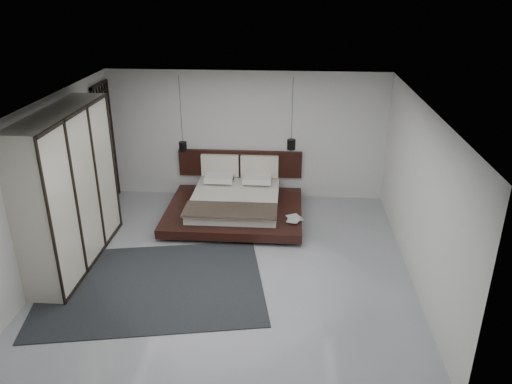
# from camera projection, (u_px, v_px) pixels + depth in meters

# --- Properties ---
(floor) EXTENTS (6.00, 6.00, 0.00)m
(floor) POSITION_uv_depth(u_px,v_px,m) (232.00, 264.00, 8.64)
(floor) COLOR #999CA2
(floor) RESTS_ON ground
(ceiling) EXTENTS (6.00, 6.00, 0.00)m
(ceiling) POSITION_uv_depth(u_px,v_px,m) (228.00, 104.00, 7.53)
(ceiling) COLOR white
(ceiling) RESTS_ON wall_back
(wall_back) EXTENTS (6.00, 0.00, 6.00)m
(wall_back) POSITION_uv_depth(u_px,v_px,m) (247.00, 136.00, 10.83)
(wall_back) COLOR silver
(wall_back) RESTS_ON floor
(wall_front) EXTENTS (6.00, 0.00, 6.00)m
(wall_front) POSITION_uv_depth(u_px,v_px,m) (197.00, 299.00, 5.34)
(wall_front) COLOR silver
(wall_front) RESTS_ON floor
(wall_left) EXTENTS (0.00, 6.00, 6.00)m
(wall_left) POSITION_uv_depth(u_px,v_px,m) (51.00, 184.00, 8.29)
(wall_left) COLOR silver
(wall_left) RESTS_ON floor
(wall_right) EXTENTS (0.00, 6.00, 6.00)m
(wall_right) POSITION_uv_depth(u_px,v_px,m) (419.00, 195.00, 7.89)
(wall_right) COLOR silver
(wall_right) RESTS_ON floor
(lattice_screen) EXTENTS (0.05, 0.90, 2.60)m
(lattice_screen) POSITION_uv_depth(u_px,v_px,m) (106.00, 145.00, 10.57)
(lattice_screen) COLOR black
(lattice_screen) RESTS_ON floor
(bed) EXTENTS (2.73, 2.37, 1.07)m
(bed) POSITION_uv_depth(u_px,v_px,m) (235.00, 203.00, 10.29)
(bed) COLOR black
(bed) RESTS_ON floor
(book_lower) EXTENTS (0.36, 0.40, 0.03)m
(book_lower) POSITION_uv_depth(u_px,v_px,m) (289.00, 219.00, 9.63)
(book_lower) COLOR #99724C
(book_lower) RESTS_ON bed
(book_upper) EXTENTS (0.30, 0.35, 0.02)m
(book_upper) POSITION_uv_depth(u_px,v_px,m) (288.00, 219.00, 9.59)
(book_upper) COLOR #99724C
(book_upper) RESTS_ON book_lower
(pendant_left) EXTENTS (0.16, 0.16, 1.56)m
(pendant_left) POSITION_uv_depth(u_px,v_px,m) (183.00, 146.00, 10.33)
(pendant_left) COLOR black
(pendant_left) RESTS_ON ceiling
(pendant_right) EXTENTS (0.17, 0.17, 1.47)m
(pendant_right) POSITION_uv_depth(u_px,v_px,m) (291.00, 144.00, 10.14)
(pendant_right) COLOR black
(pendant_right) RESTS_ON ceiling
(wardrobe) EXTENTS (0.64, 2.71, 2.66)m
(wardrobe) POSITION_uv_depth(u_px,v_px,m) (69.00, 190.00, 8.26)
(wardrobe) COLOR beige
(wardrobe) RESTS_ON floor
(rug) EXTENTS (3.91, 3.11, 0.02)m
(rug) POSITION_uv_depth(u_px,v_px,m) (153.00, 285.00, 8.03)
(rug) COLOR black
(rug) RESTS_ON floor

